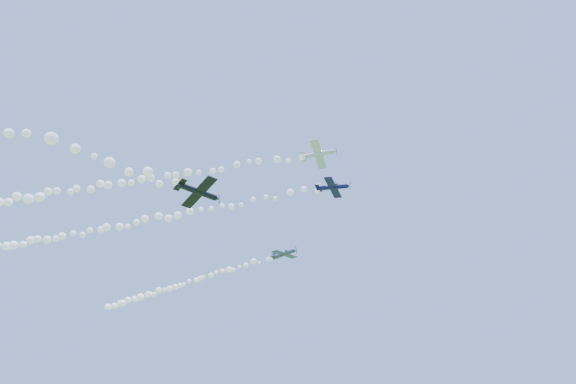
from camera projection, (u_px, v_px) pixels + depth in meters
The scene contains 7 objects.
plane_white at pixel (318, 154), 86.31m from camera, with size 6.94×7.18×2.24m.
smoke_trail_white at pixel (138, 181), 94.48m from camera, with size 65.03×22.87×2.95m, color white, non-canonical shape.
plane_navy at pixel (333, 187), 87.32m from camera, with size 6.81×7.19×2.71m.
smoke_trail_navy at pixel (133, 223), 101.06m from camera, with size 81.54×19.45×2.69m, color white, non-canonical shape.
plane_grey at pixel (284, 254), 102.60m from camera, with size 6.80×7.13×1.81m.
smoke_trail_grey at pixel (179, 286), 121.70m from camera, with size 64.87×8.97×3.08m, color white, non-canonical shape.
plane_black at pixel (199, 192), 65.83m from camera, with size 7.16×6.85×2.30m.
Camera 1 is at (47.60, -69.34, 5.02)m, focal length 30.00 mm.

